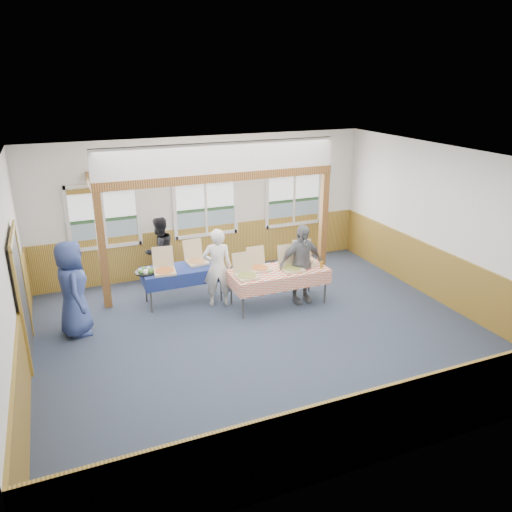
{
  "coord_description": "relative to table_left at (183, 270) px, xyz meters",
  "views": [
    {
      "loc": [
        -3.24,
        -7.44,
        4.52
      ],
      "look_at": [
        0.26,
        1.0,
        1.16
      ],
      "focal_mm": 35.0,
      "sensor_mm": 36.0,
      "label": 1
    }
  ],
  "objects": [
    {
      "name": "wainscot_front",
      "position": [
        0.99,
        -5.42,
        -0.14
      ],
      "size": [
        7.98,
        0.05,
        1.1
      ],
      "primitive_type": "cube",
      "color": "brown",
      "rests_on": "floor"
    },
    {
      "name": "pizza_box_a",
      "position": [
        -0.39,
        -0.11,
        0.13
      ],
      "size": [
        0.48,
        0.56,
        0.46
      ],
      "rotation": [
        0.0,
        0.0,
        -0.12
      ],
      "color": "tan",
      "rests_on": "table_left"
    },
    {
      "name": "wainscot_right",
      "position": [
        4.97,
        -1.94,
        -0.14
      ],
      "size": [
        0.05,
        6.98,
        1.1
      ],
      "primitive_type": "cube",
      "color": "brown",
      "rests_on": "floor"
    },
    {
      "name": "floor",
      "position": [
        0.99,
        -1.94,
        -0.69
      ],
      "size": [
        8.0,
        8.0,
        0.0
      ],
      "primitive_type": "plane",
      "color": "#293143",
      "rests_on": "ground"
    },
    {
      "name": "window_left",
      "position": [
        -1.31,
        1.52,
        0.98
      ],
      "size": [
        1.56,
        0.1,
        1.46
      ],
      "color": "silver",
      "rests_on": "wall_back"
    },
    {
      "name": "pizza_box_d",
      "position": [
        1.42,
        -0.68,
        0.13
      ],
      "size": [
        0.39,
        0.47,
        0.42
      ],
      "rotation": [
        0.0,
        0.0,
        -0.01
      ],
      "color": "tan",
      "rests_on": "table_right"
    },
    {
      "name": "woman_white",
      "position": [
        0.61,
        -0.43,
        0.13
      ],
      "size": [
        0.68,
        0.52,
        1.64
      ],
      "primitive_type": "imported",
      "rotation": [
        0.0,
        0.0,
        2.9
      ],
      "color": "silver",
      "rests_on": "floor"
    },
    {
      "name": "wainscot_back",
      "position": [
        0.99,
        1.53,
        -0.14
      ],
      "size": [
        7.98,
        0.05,
        1.1
      ],
      "primitive_type": "cube",
      "color": "brown",
      "rests_on": "floor"
    },
    {
      "name": "pizza_box_e",
      "position": [
        2.02,
        -0.95,
        0.13
      ],
      "size": [
        0.43,
        0.52,
        0.46
      ],
      "rotation": [
        0.0,
        0.0,
        -0.02
      ],
      "color": "tan",
      "rests_on": "table_right"
    },
    {
      "name": "window_right",
      "position": [
        3.29,
        1.52,
        0.98
      ],
      "size": [
        1.56,
        0.1,
        1.46
      ],
      "color": "silver",
      "rests_on": "wall_back"
    },
    {
      "name": "wall_left",
      "position": [
        -3.01,
        -1.94,
        0.91
      ],
      "size": [
        0.0,
        8.0,
        8.0
      ],
      "primitive_type": "plane",
      "rotation": [
        1.57,
        0.0,
        1.57
      ],
      "color": "silver",
      "rests_on": "floor"
    },
    {
      "name": "cross_beam",
      "position": [
        0.99,
        0.36,
        1.8
      ],
      "size": [
        5.15,
        0.18,
        0.18
      ],
      "primitive_type": "cube",
      "color": "#552813",
      "rests_on": "post_left"
    },
    {
      "name": "man_blue",
      "position": [
        -2.16,
        -0.59,
        0.2
      ],
      "size": [
        0.61,
        0.9,
        1.79
      ],
      "primitive_type": "imported",
      "rotation": [
        0.0,
        0.0,
        1.62
      ],
      "color": "#334481",
      "rests_on": "floor"
    },
    {
      "name": "pizza_box_f",
      "position": [
        2.43,
        -0.73,
        0.13
      ],
      "size": [
        0.5,
        0.57,
        0.45
      ],
      "rotation": [
        0.0,
        0.0,
        -0.2
      ],
      "color": "tan",
      "rests_on": "table_right"
    },
    {
      "name": "wainscot_left",
      "position": [
        -2.98,
        -1.94,
        -0.14
      ],
      "size": [
        0.05,
        6.98,
        1.1
      ],
      "primitive_type": "cube",
      "color": "brown",
      "rests_on": "floor"
    },
    {
      "name": "pizza_box_b",
      "position": [
        0.35,
        0.16,
        0.13
      ],
      "size": [
        0.45,
        0.53,
        0.45
      ],
      "rotation": [
        0.0,
        0.0,
        0.08
      ],
      "color": "tan",
      "rests_on": "table_left"
    },
    {
      "name": "table_left",
      "position": [
        0.0,
        0.0,
        0.0
      ],
      "size": [
        1.75,
        1.02,
        0.76
      ],
      "rotation": [
        0.0,
        0.0,
        -0.18
      ],
      "color": "#363636",
      "rests_on": "floor"
    },
    {
      "name": "pizza_box_c",
      "position": [
        1.02,
        -0.97,
        0.13
      ],
      "size": [
        0.41,
        0.49,
        0.44
      ],
      "rotation": [
        0.0,
        0.0,
        0.01
      ],
      "color": "tan",
      "rests_on": "table_right"
    },
    {
      "name": "table_right",
      "position": [
        1.77,
        -0.87,
        0.01
      ],
      "size": [
        2.08,
        1.1,
        0.76
      ],
      "rotation": [
        0.0,
        0.0,
        -0.11
      ],
      "color": "#363636",
      "rests_on": "floor"
    },
    {
      "name": "wall_right",
      "position": [
        4.99,
        -1.94,
        0.91
      ],
      "size": [
        0.0,
        8.0,
        8.0
      ],
      "primitive_type": "plane",
      "rotation": [
        1.57,
        0.0,
        -1.57
      ],
      "color": "silver",
      "rests_on": "floor"
    },
    {
      "name": "ceiling",
      "position": [
        0.99,
        -1.94,
        2.51
      ],
      "size": [
        8.0,
        8.0,
        0.0
      ],
      "primitive_type": "plane",
      "rotation": [
        3.14,
        0.0,
        0.0
      ],
      "color": "white",
      "rests_on": "wall_back"
    },
    {
      "name": "post_left",
      "position": [
        -1.51,
        0.36,
        0.51
      ],
      "size": [
        0.15,
        0.15,
        2.4
      ],
      "primitive_type": "cube",
      "color": "#552813",
      "rests_on": "floor"
    },
    {
      "name": "wall_back",
      "position": [
        0.99,
        1.56,
        0.91
      ],
      "size": [
        8.0,
        0.0,
        8.0
      ],
      "primitive_type": "plane",
      "rotation": [
        1.57,
        0.0,
        0.0
      ],
      "color": "silver",
      "rests_on": "floor"
    },
    {
      "name": "window_mid",
      "position": [
        0.99,
        1.52,
        0.98
      ],
      "size": [
        1.56,
        0.1,
        1.46
      ],
      "color": "silver",
      "rests_on": "wall_back"
    },
    {
      "name": "woman_black",
      "position": [
        -0.22,
        1.12,
        0.08
      ],
      "size": [
        0.94,
        0.86,
        1.55
      ],
      "primitive_type": "imported",
      "rotation": [
        0.0,
        0.0,
        3.59
      ],
      "color": "black",
      "rests_on": "floor"
    },
    {
      "name": "cased_opening",
      "position": [
        -2.97,
        -1.04,
        0.36
      ],
      "size": [
        0.06,
        1.3,
        2.1
      ],
      "primitive_type": "cube",
      "color": "#363636",
      "rests_on": "wall_left"
    },
    {
      "name": "post_right",
      "position": [
        3.49,
        0.36,
        0.51
      ],
      "size": [
        0.15,
        0.15,
        2.4
      ],
      "primitive_type": "cube",
      "color": "#552813",
      "rests_on": "floor"
    },
    {
      "name": "veggie_tray",
      "position": [
        -0.75,
        -0.0,
        0.1
      ],
      "size": [
        0.43,
        0.43,
        0.1
      ],
      "color": "black",
      "rests_on": "table_left"
    },
    {
      "name": "person_grey",
      "position": [
        2.25,
        -0.93,
        0.14
      ],
      "size": [
        0.99,
        0.44,
        1.67
      ],
      "primitive_type": "imported",
      "rotation": [
        0.0,
        0.0,
        0.03
      ],
      "color": "slate",
      "rests_on": "floor"
    },
    {
      "name": "drink_glass",
      "position": [
        2.62,
        -1.12,
        0.14
      ],
      "size": [
        0.07,
        0.07,
        0.15
      ],
      "primitive_type": "cylinder",
      "color": "#9E6C1A",
      "rests_on": "table_right"
    },
    {
      "name": "wall_front",
      "position": [
        0.99,
        -5.44,
        0.91
      ],
      "size": [
        8.0,
        0.0,
        8.0
      ],
      "primitive_type": "plane",
      "rotation": [
        -1.57,
        0.0,
        0.0
      ],
      "color": "silver",
      "rests_on": "floor"
    }
  ]
}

